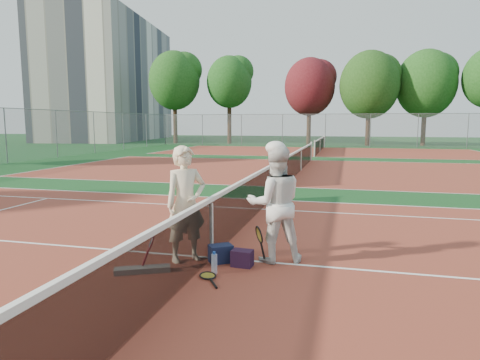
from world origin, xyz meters
name	(u,v)px	position (x,y,z in m)	size (l,w,h in m)	color
ground	(212,258)	(0.00, 0.00, 0.00)	(130.00, 130.00, 0.00)	#103D18
court_main	(212,258)	(0.00, 0.00, 0.00)	(23.77, 10.97, 0.01)	maroon
court_far_a	(301,170)	(0.00, 13.50, 0.00)	(23.77, 10.97, 0.01)	maroon
court_far_b	(320,151)	(0.00, 27.00, 0.00)	(23.77, 10.97, 0.01)	maroon
net_main	(211,228)	(0.00, 0.00, 0.51)	(0.10, 10.98, 1.02)	black
net_far_a	(301,159)	(0.00, 13.50, 0.51)	(0.10, 10.98, 1.02)	black
net_far_b	(320,145)	(0.00, 27.00, 0.51)	(0.10, 10.98, 1.02)	black
fence_back	(325,130)	(0.00, 34.00, 1.50)	(32.00, 0.06, 3.00)	slate
apartment_block	(110,81)	(-28.00, 44.00, 7.50)	(10.00, 22.00, 15.00)	beige
player_a	(186,204)	(-0.35, -0.22, 0.93)	(0.68, 0.44, 1.86)	beige
player_b	(275,204)	(1.02, 0.13, 0.93)	(0.91, 0.71, 1.87)	white
racket_red	(152,252)	(-0.69, -0.79, 0.29)	(0.24, 0.27, 0.57)	maroon
racket_black_held	(259,245)	(0.81, -0.05, 0.30)	(0.16, 0.27, 0.59)	black
racket_spare	(208,276)	(0.22, -0.86, 0.02)	(0.60, 0.27, 0.04)	black
sports_bag_navy	(221,254)	(0.21, -0.17, 0.14)	(0.36, 0.25, 0.28)	#111733
sports_bag_purple	(242,258)	(0.59, -0.27, 0.13)	(0.32, 0.22, 0.26)	black
net_cover_canvas	(142,270)	(-0.78, -0.91, 0.04)	(0.82, 0.19, 0.09)	slate
water_bottle	(214,264)	(0.27, -0.70, 0.15)	(0.09, 0.09, 0.30)	#C9DEFF
tree_back_0	(174,81)	(-16.02, 36.70, 6.62)	(5.39, 5.39, 9.74)	#382314
tree_back_1	(229,82)	(-10.20, 37.50, 6.40)	(4.71, 4.71, 9.14)	#382314
tree_back_maroon	(310,87)	(-1.83, 37.34, 5.74)	(5.00, 5.00, 8.63)	#382314
tree_back_3	(369,85)	(3.86, 36.53, 5.75)	(5.57, 5.57, 8.97)	#382314
tree_back_4	(426,84)	(9.08, 38.04, 5.87)	(5.58, 5.58, 9.10)	#382314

